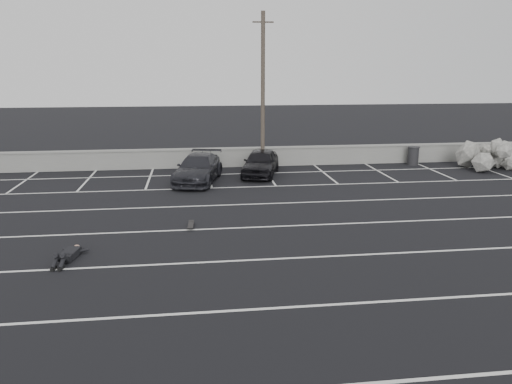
{
  "coord_description": "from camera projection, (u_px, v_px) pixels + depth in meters",
  "views": [
    {
      "loc": [
        -2.82,
        -13.33,
        5.38
      ],
      "look_at": [
        -0.59,
        4.04,
        1.0
      ],
      "focal_mm": 35.0,
      "sensor_mm": 36.0,
      "label": 1
    }
  ],
  "objects": [
    {
      "name": "ground",
      "position": [
        294.0,
        258.0,
        14.48
      ],
      "size": [
        120.0,
        120.0,
        0.0
      ],
      "primitive_type": "plane",
      "color": "black",
      "rests_on": "ground"
    },
    {
      "name": "seawall",
      "position": [
        244.0,
        157.0,
        27.81
      ],
      "size": [
        50.0,
        0.45,
        1.06
      ],
      "color": "gray",
      "rests_on": "ground"
    },
    {
      "name": "stall_lines",
      "position": [
        268.0,
        215.0,
        18.71
      ],
      "size": [
        36.0,
        20.05,
        0.01
      ],
      "color": "silver",
      "rests_on": "ground"
    },
    {
      "name": "car_left",
      "position": [
        261.0,
        162.0,
        25.47
      ],
      "size": [
        2.63,
        4.19,
        1.33
      ],
      "primitive_type": "imported",
      "rotation": [
        0.0,
        0.0,
        -0.29
      ],
      "color": "black",
      "rests_on": "ground"
    },
    {
      "name": "car_right",
      "position": [
        198.0,
        168.0,
        24.04
      ],
      "size": [
        2.82,
        4.79,
        1.3
      ],
      "primitive_type": "imported",
      "rotation": [
        0.0,
        0.0,
        -0.24
      ],
      "color": "black",
      "rests_on": "ground"
    },
    {
      "name": "utility_pole",
      "position": [
        263.0,
        92.0,
        26.29
      ],
      "size": [
        1.09,
        0.22,
        8.18
      ],
      "color": "#4C4238",
      "rests_on": "ground"
    },
    {
      "name": "trash_bin",
      "position": [
        413.0,
        156.0,
        28.25
      ],
      "size": [
        0.77,
        0.77,
        1.04
      ],
      "rotation": [
        0.0,
        0.0,
        -0.14
      ],
      "color": "black",
      "rests_on": "ground"
    },
    {
      "name": "riprap_pile",
      "position": [
        501.0,
        158.0,
        27.52
      ],
      "size": [
        5.48,
        3.42,
        1.36
      ],
      "color": "#9D9B93",
      "rests_on": "ground"
    },
    {
      "name": "person",
      "position": [
        71.0,
        250.0,
        14.53
      ],
      "size": [
        1.49,
        2.36,
        0.42
      ],
      "primitive_type": null,
      "rotation": [
        0.0,
        0.0,
        -0.16
      ],
      "color": "black",
      "rests_on": "ground"
    },
    {
      "name": "skateboard",
      "position": [
        191.0,
        225.0,
        17.27
      ],
      "size": [
        0.24,
        0.76,
        0.09
      ],
      "rotation": [
        0.0,
        0.0,
        -0.06
      ],
      "color": "black",
      "rests_on": "ground"
    }
  ]
}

